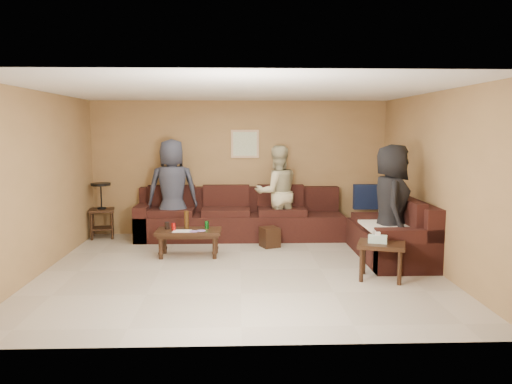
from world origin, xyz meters
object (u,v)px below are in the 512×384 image
sectional_sofa (287,226)px  coffee_table (189,234)px  person_left (173,190)px  end_table_left (102,209)px  waste_bin (270,237)px  side_table_right (381,248)px  person_middle (277,193)px  person_right (391,205)px

sectional_sofa → coffee_table: bearing=-155.8°
person_left → end_table_left: bearing=-16.8°
coffee_table → waste_bin: size_ratio=3.01×
end_table_left → person_left: (1.32, -0.23, 0.38)m
sectional_sofa → side_table_right: size_ratio=6.44×
sectional_sofa → coffee_table: size_ratio=4.61×
coffee_table → sectional_sofa: bearing=24.2°
coffee_table → person_middle: bearing=39.1°
coffee_table → side_table_right: 2.96m
waste_bin → person_middle: (0.17, 0.64, 0.68)m
end_table_left → person_right: 5.12m
sectional_sofa → person_left: 2.14m
side_table_right → person_middle: 2.81m
side_table_right → person_left: 3.95m
end_table_left → person_left: person_left is taller
end_table_left → person_middle: (3.19, -0.19, 0.32)m
sectional_sofa → coffee_table: (-1.62, -0.73, 0.03)m
waste_bin → person_left: person_left is taller
sectional_sofa → end_table_left: bearing=168.7°
sectional_sofa → waste_bin: size_ratio=13.87×
coffee_table → person_right: size_ratio=0.57×
person_right → sectional_sofa: bearing=58.7°
waste_bin → person_middle: size_ratio=0.20×
side_table_right → person_middle: size_ratio=0.43×
side_table_right → person_right: person_right is taller
person_right → side_table_right: bearing=166.2°
coffee_table → person_right: person_right is taller
coffee_table → person_middle: person_middle is taller
person_middle → side_table_right: bearing=101.3°
person_left → person_right: bearing=146.4°
end_table_left → person_left: 1.39m
person_left → person_middle: bearing=174.3°
end_table_left → sectional_sofa: bearing=-11.3°
person_left → person_middle: (1.87, 0.04, -0.06)m
side_table_right → person_middle: (-1.18, 2.51, 0.42)m
waste_bin → person_left: bearing=160.6°
side_table_right → person_middle: person_middle is taller
side_table_right → person_right: (0.36, 0.77, 0.46)m
waste_bin → person_middle: person_middle is taller
sectional_sofa → coffee_table: 1.78m
person_left → side_table_right: bearing=134.0°
coffee_table → end_table_left: bearing=140.9°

